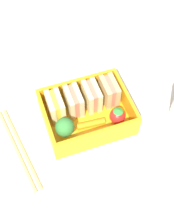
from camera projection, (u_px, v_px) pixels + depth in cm
name	position (u px, v px, depth cm)	size (l,w,h in cm)	color
ground_plane	(87.00, 122.00, 62.64)	(120.00, 120.00, 2.00)	beige
bento_tray	(87.00, 118.00, 61.30)	(16.40, 12.82, 1.20)	orange
bento_rim	(87.00, 110.00, 59.04)	(16.40, 12.82, 4.18)	orange
sandwich_left	(55.00, 107.00, 58.94)	(2.73, 4.96, 5.10)	beige
sandwich_center_left	(74.00, 101.00, 59.60)	(2.73, 4.96, 5.10)	#D3BD87
sandwich_center	(92.00, 96.00, 60.25)	(2.73, 4.96, 5.10)	#D9C383
sandwich_center_right	(109.00, 91.00, 60.91)	(2.73, 4.96, 5.10)	tan
broccoli_floret	(65.00, 127.00, 56.13)	(3.54, 3.54, 4.72)	#80CE59
carrot_stick_far_left	(90.00, 124.00, 59.10)	(1.20, 1.20, 5.45)	orange
strawberry_far_left	(117.00, 115.00, 58.92)	(3.08, 3.08, 3.68)	red
chopstick_pair	(19.00, 148.00, 58.04)	(4.64, 18.61, 0.70)	tan
folded_napkin	(135.00, 189.00, 53.88)	(10.95, 9.18, 0.40)	silver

